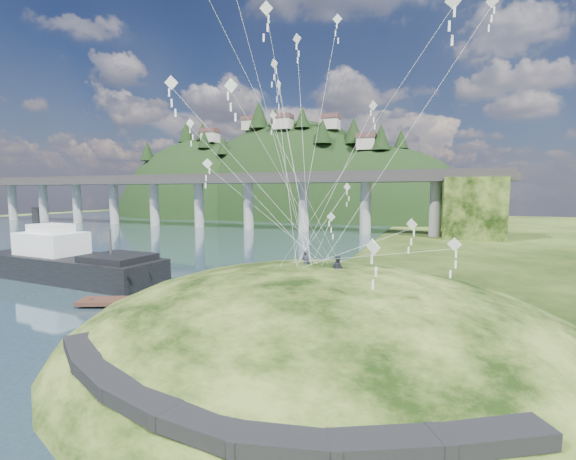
% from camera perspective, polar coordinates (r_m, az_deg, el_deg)
% --- Properties ---
extents(ground, '(320.00, 320.00, 0.00)m').
position_cam_1_polar(ground, '(28.01, -12.60, -15.27)').
color(ground, black).
rests_on(ground, ground).
extents(grass_hill, '(36.00, 32.00, 13.00)m').
position_cam_1_polar(grass_hill, '(27.14, 5.13, -19.30)').
color(grass_hill, black).
rests_on(grass_hill, ground).
extents(footpath, '(22.29, 5.84, 0.83)m').
position_cam_1_polar(footpath, '(16.02, -9.60, -23.81)').
color(footpath, black).
rests_on(footpath, ground).
extents(bridge, '(160.00, 11.00, 15.00)m').
position_cam_1_polar(bridge, '(100.55, -3.05, 5.52)').
color(bridge, '#2D2B2B').
rests_on(bridge, ground).
extents(far_ridge, '(153.00, 70.00, 94.50)m').
position_cam_1_polar(far_ridge, '(156.18, -0.93, -0.72)').
color(far_ridge, black).
rests_on(far_ridge, ground).
extents(work_barge, '(23.60, 7.75, 8.14)m').
position_cam_1_polar(work_barge, '(50.48, -29.73, -4.09)').
color(work_barge, black).
rests_on(work_barge, ground).
extents(wooden_dock, '(13.65, 7.28, 0.99)m').
position_cam_1_polar(wooden_dock, '(36.04, -18.44, -9.93)').
color(wooden_dock, '#361D16').
rests_on(wooden_dock, ground).
extents(kite_flyers, '(3.43, 1.83, 1.93)m').
position_cam_1_polar(kite_flyers, '(26.02, 5.24, -3.41)').
color(kite_flyers, '#292A37').
rests_on(kite_flyers, ground).
extents(kite_swarm, '(20.74, 17.50, 20.78)m').
position_cam_1_polar(kite_swarm, '(27.61, 3.24, 20.06)').
color(kite_swarm, silver).
rests_on(kite_swarm, ground).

